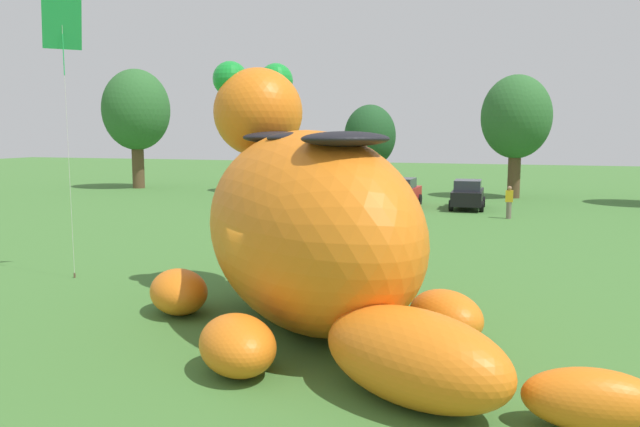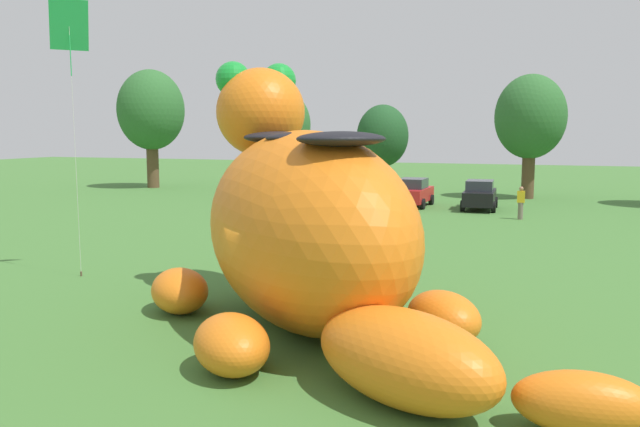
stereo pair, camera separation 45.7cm
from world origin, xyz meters
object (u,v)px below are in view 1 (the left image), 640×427
(giant_inflatable_creature, at_px, (308,227))
(spectator_by_cars, at_px, (381,267))
(car_black, at_px, (468,194))
(spectator_near_inflatable, at_px, (290,198))
(spectator_mid_field, at_px, (509,202))
(car_yellow, at_px, (339,191))
(car_silver, at_px, (278,190))
(spectator_wandering, at_px, (293,206))
(tethered_flying_kite, at_px, (62,28))
(car_red, at_px, (402,192))

(giant_inflatable_creature, relative_size, spectator_by_cars, 6.71)
(car_black, height_order, spectator_near_inflatable, car_black)
(spectator_near_inflatable, xyz_separation_m, spectator_mid_field, (11.75, 1.22, 0.00))
(car_yellow, height_order, car_black, same)
(car_silver, xyz_separation_m, car_yellow, (3.85, 0.72, 0.00))
(car_silver, relative_size, car_black, 0.99)
(spectator_near_inflatable, height_order, spectator_wandering, same)
(spectator_wandering, bearing_deg, car_silver, 116.74)
(giant_inflatable_creature, distance_m, spectator_by_cars, 3.59)
(car_silver, xyz_separation_m, car_black, (11.72, 0.70, 0.00))
(giant_inflatable_creature, bearing_deg, car_black, 86.62)
(spectator_mid_field, bearing_deg, spectator_wandering, -153.10)
(spectator_near_inflatable, bearing_deg, tethered_flying_kite, -92.21)
(spectator_near_inflatable, height_order, tethered_flying_kite, tethered_flying_kite)
(giant_inflatable_creature, bearing_deg, spectator_mid_field, 79.43)
(giant_inflatable_creature, xyz_separation_m, car_silver, (-10.28, 23.68, -1.49))
(spectator_wandering, relative_size, tethered_flying_kite, 0.20)
(giant_inflatable_creature, xyz_separation_m, spectator_mid_field, (3.88, 20.79, -1.50))
(car_black, height_order, spectator_wandering, car_black)
(car_yellow, bearing_deg, car_red, 2.66)
(spectator_mid_field, distance_m, spectator_by_cars, 17.92)
(car_yellow, distance_m, spectator_mid_field, 10.93)
(giant_inflatable_creature, relative_size, spectator_mid_field, 6.71)
(car_yellow, xyz_separation_m, car_black, (7.87, -0.02, 0.00))
(car_yellow, xyz_separation_m, car_red, (3.91, 0.18, 0.00))
(car_black, xyz_separation_m, spectator_by_cars, (-0.41, -21.29, -0.01))
(tethered_flying_kite, bearing_deg, car_red, 74.85)
(car_red, height_order, spectator_mid_field, car_red)
(car_yellow, bearing_deg, giant_inflatable_creature, -75.23)
(tethered_flying_kite, bearing_deg, spectator_by_cars, 4.17)
(giant_inflatable_creature, xyz_separation_m, car_red, (-2.52, 24.59, -1.49))
(car_silver, distance_m, spectator_near_inflatable, 4.77)
(car_silver, distance_m, spectator_mid_field, 14.46)
(car_silver, height_order, tethered_flying_kite, tethered_flying_kite)
(tethered_flying_kite, bearing_deg, car_yellow, 84.56)
(giant_inflatable_creature, xyz_separation_m, tethered_flying_kite, (-8.53, 2.40, 5.21))
(car_silver, relative_size, spectator_wandering, 2.41)
(car_yellow, height_order, spectator_mid_field, car_yellow)
(car_silver, height_order, car_black, same)
(spectator_mid_field, distance_m, spectator_wandering, 11.35)
(car_red, bearing_deg, car_silver, -173.35)
(car_yellow, distance_m, spectator_wandering, 8.76)
(car_silver, distance_m, spectator_wandering, 8.99)
(spectator_by_cars, xyz_separation_m, tethered_flying_kite, (-9.56, -0.70, 6.71))
(spectator_mid_field, xyz_separation_m, spectator_by_cars, (-2.85, -17.69, 0.00))
(car_yellow, bearing_deg, spectator_near_inflatable, -106.52)
(car_red, height_order, spectator_wandering, car_red)
(giant_inflatable_creature, relative_size, car_silver, 2.78)
(spectator_wandering, bearing_deg, car_yellow, 91.29)
(car_silver, height_order, spectator_mid_field, car_silver)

